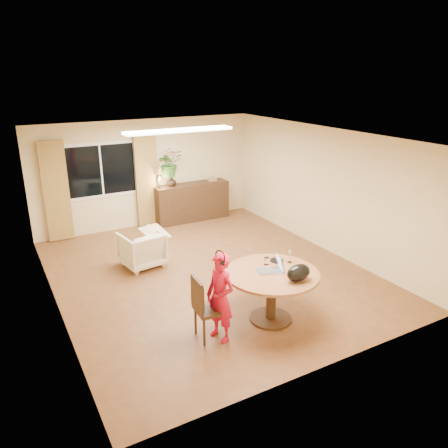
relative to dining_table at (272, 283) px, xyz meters
name	(u,v)px	position (x,y,z in m)	size (l,w,h in m)	color
floor	(209,273)	(-0.09, 1.95, -0.64)	(6.50, 6.50, 0.00)	brown
ceiling	(207,136)	(-0.09, 1.95, 1.96)	(6.50, 6.50, 0.00)	white
wall_back	(147,173)	(-0.09, 5.20, 0.66)	(5.50, 5.50, 0.00)	#D0B887
wall_left	(48,234)	(-2.84, 1.95, 0.66)	(6.50, 6.50, 0.00)	#D0B887
wall_right	(323,189)	(2.66, 1.95, 0.66)	(6.50, 6.50, 0.00)	#D0B887
window	(101,170)	(-1.19, 5.18, 0.86)	(1.70, 0.03, 1.30)	white
curtain_left	(56,192)	(-2.24, 5.10, 0.51)	(0.55, 0.08, 2.25)	brown
curtain_right	(147,181)	(-0.14, 5.10, 0.51)	(0.55, 0.08, 2.25)	brown
ceiling_panel	(179,130)	(-0.09, 3.15, 1.93)	(2.20, 0.35, 0.05)	white
dining_table	(272,283)	(0.00, 0.00, 0.00)	(1.42, 1.42, 0.81)	brown
dining_chair	(211,307)	(-1.03, 0.04, -0.15)	(0.46, 0.42, 0.97)	#301D10
child	(220,298)	(-0.92, -0.06, 0.02)	(0.32, 0.48, 1.32)	#B90E0E
laptop	(269,264)	(-0.03, 0.05, 0.30)	(0.38, 0.26, 0.26)	#B7B7BC
tumbler	(267,261)	(0.08, 0.27, 0.23)	(0.08, 0.08, 0.12)	white
wine_glass	(290,256)	(0.44, 0.16, 0.28)	(0.07, 0.07, 0.21)	white
pot_lid	(277,260)	(0.30, 0.30, 0.19)	(0.22, 0.22, 0.04)	white
handbag	(299,273)	(0.16, -0.41, 0.30)	(0.38, 0.22, 0.26)	black
armchair	(142,249)	(-1.08, 2.88, -0.28)	(0.76, 0.78, 0.71)	#C0B498
throw	(154,229)	(-0.80, 2.87, 0.09)	(0.45, 0.55, 0.03)	beige
sideboard	(192,202)	(0.98, 4.96, -0.15)	(1.93, 0.47, 0.97)	#301D10
vase	(172,181)	(0.44, 4.96, 0.45)	(0.24, 0.24, 0.25)	black
bouquet	(169,163)	(0.41, 4.96, 0.91)	(0.59, 0.51, 0.66)	#2A6F29
book_stack	(212,179)	(1.57, 4.96, 0.37)	(0.21, 0.16, 0.09)	#97704D
desk_lamp	(159,182)	(0.11, 4.91, 0.49)	(0.14, 0.14, 0.33)	black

